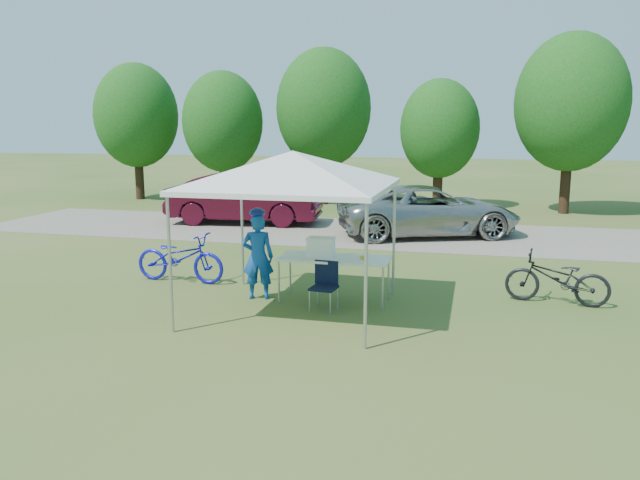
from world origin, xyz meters
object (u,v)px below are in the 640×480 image
Objects in this scene: minivan at (428,211)px; folding_table at (334,260)px; folding_chair at (325,281)px; bike_blue at (180,258)px; cyclist at (258,257)px; bike_dark at (557,278)px; cooler at (321,247)px; sedan at (244,198)px.

folding_table is at bearing 149.53° from minivan.
bike_blue is at bearing 168.00° from folding_chair.
bike_dark is (5.26, 0.96, -0.31)m from cyclist.
cyclist reaches higher than cooler.
cooler is 3.19m from bike_blue.
bike_dark is at bearing -86.20° from bike_blue.
bike_dark is at bearing -136.20° from sedan.
folding_chair is 9.74m from sedan.
bike_dark is at bearing 177.12° from cyclist.
bike_blue is (-3.09, 0.62, -0.49)m from cooler.
bike_blue is 7.53m from sedan.
bike_blue is (-3.34, 0.62, -0.27)m from folding_table.
sedan is (-5.89, 0.81, 0.09)m from minivan.
folding_table is 0.57m from folding_chair.
folding_chair is at bearing 152.66° from cyclist.
bike_dark reaches higher than folding_chair.
bike_blue is 7.94m from minivan.
cooler is 0.27× the size of bike_dark.
folding_table is 9.32m from sedan.
folding_chair is at bearing -157.29° from sedan.
cooler is 0.10× the size of sedan.
folding_chair is 1.73× the size of cooler.
minivan is at bearing 88.20° from folding_chair.
minivan is (1.11, 7.19, -0.04)m from folding_table.
minivan reaches higher than folding_table.
minivan reaches higher than folding_chair.
bike_blue is at bearing 124.21° from minivan.
folding_table is 4.10× the size of cooler.
bike_blue reaches higher than folding_chair.
cyclist is 0.30× the size of minivan.
cyclist reaches higher than folding_chair.
minivan reaches higher than bike_blue.
bike_dark reaches higher than folding_table.
cooler is 0.31× the size of cyclist.
bike_dark is 0.37× the size of sedan.
sedan is at bearing 60.47° from minivan.
sedan reaches higher than cyclist.
folding_chair is (-0.05, -0.50, -0.28)m from folding_table.
folding_table is 3.96m from bike_dark.
sedan reaches higher than folding_table.
cooler is at bearing 174.87° from cyclist.
folding_table is 0.41× the size of sedan.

